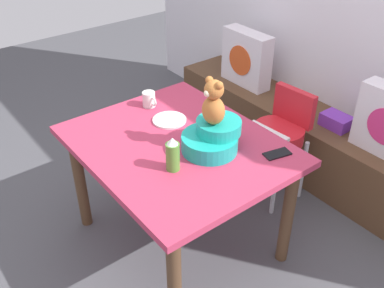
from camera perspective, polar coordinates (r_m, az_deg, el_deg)
name	(u,v)px	position (r m, az deg, el deg)	size (l,w,h in m)	color
ground_plane	(180,239)	(2.88, -1.60, -12.17)	(8.00, 8.00, 0.00)	#4C4C51
window_bench	(311,143)	(3.44, 15.12, 0.08)	(2.60, 0.44, 0.46)	brown
pillow_floral_left	(246,58)	(3.63, 7.06, 10.94)	(0.44, 0.15, 0.44)	silver
book_stack	(336,121)	(3.22, 18.16, 2.84)	(0.20, 0.14, 0.09)	purple
dining_table	(178,158)	(2.47, -1.83, -1.85)	(1.19, 0.97, 0.74)	#B73351
highchair	(280,132)	(2.97, 11.27, 1.53)	(0.34, 0.46, 0.79)	red
infant_seat_teal	(213,138)	(2.32, 2.67, 0.84)	(0.30, 0.33, 0.16)	#19A89B
teddy_bear	(214,103)	(2.22, 2.80, 5.32)	(0.13, 0.12, 0.25)	#B46B31
ketchup_bottle	(173,155)	(2.16, -2.52, -1.39)	(0.07, 0.07, 0.18)	#4C8C33
coffee_mug	(149,99)	(2.75, -5.56, 5.77)	(0.12, 0.08, 0.09)	silver
dinner_plate_near	(169,120)	(2.61, -2.94, 3.12)	(0.20, 0.20, 0.01)	white
cell_phone	(277,154)	(2.36, 10.97, -1.26)	(0.07, 0.14, 0.01)	black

